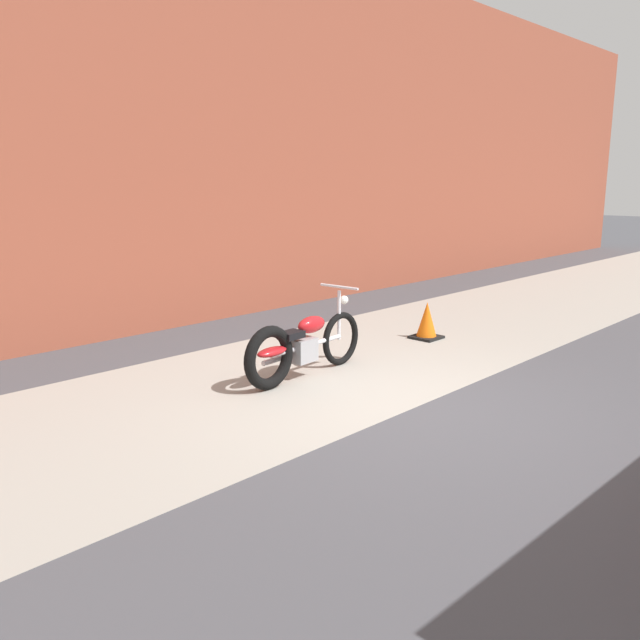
# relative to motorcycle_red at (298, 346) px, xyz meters

# --- Properties ---
(ground_plane) EXTENTS (80.00, 80.00, 0.00)m
(ground_plane) POSITION_rel_motorcycle_red_xyz_m (0.12, -1.58, -0.40)
(ground_plane) COLOR #47474C
(sidewalk_slab) EXTENTS (36.00, 3.50, 0.01)m
(sidewalk_slab) POSITION_rel_motorcycle_red_xyz_m (0.12, 0.17, -0.40)
(sidewalk_slab) COLOR #9E998E
(sidewalk_slab) RESTS_ON ground
(brick_building_wall) EXTENTS (36.00, 0.50, 6.36)m
(brick_building_wall) POSITION_rel_motorcycle_red_xyz_m (0.12, 3.62, 2.78)
(brick_building_wall) COLOR brown
(brick_building_wall) RESTS_ON ground
(motorcycle_red) EXTENTS (2.01, 0.58, 1.03)m
(motorcycle_red) POSITION_rel_motorcycle_red_xyz_m (0.00, 0.00, 0.00)
(motorcycle_red) COLOR black
(motorcycle_red) RESTS_ON ground
(traffic_cone) EXTENTS (0.40, 0.40, 0.55)m
(traffic_cone) POSITION_rel_motorcycle_red_xyz_m (2.72, 0.07, -0.15)
(traffic_cone) COLOR orange
(traffic_cone) RESTS_ON ground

